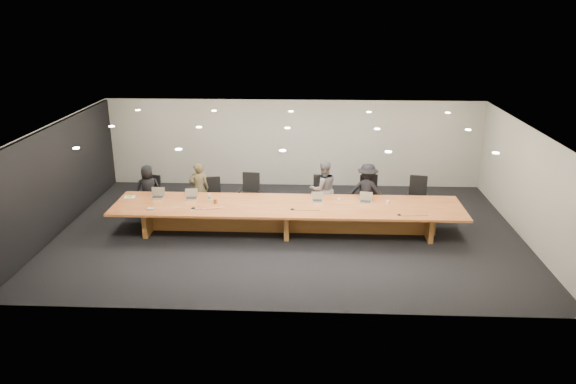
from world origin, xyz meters
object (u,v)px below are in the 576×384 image
Objects in this scene: chair_far_right at (417,197)px; laptop_e at (366,198)px; conference_table at (287,213)px; mic_center at (292,209)px; chair_mid_right at (322,196)px; chair_left at (213,196)px; person_d at (367,191)px; paper_cup_far at (388,202)px; chair_right at (370,196)px; person_a at (148,189)px; water_bottle at (209,198)px; mic_right at (399,214)px; mic_left at (193,208)px; paper_cup_near at (339,200)px; chair_mid_left at (250,193)px; person_c at (323,189)px; av_box at (151,209)px; laptop_b at (191,194)px; laptop_d at (318,197)px; chair_far_left at (151,194)px; laptop_a at (157,193)px; amber_mug at (215,201)px; person_b at (199,189)px.

laptop_e is at bearing -136.68° from chair_far_right.
mic_center is (0.14, -0.33, 0.24)m from conference_table.
conference_table is 7.71× the size of chair_mid_right.
person_d reaches higher than chair_left.
paper_cup_far reaches higher than conference_table.
chair_right is at bearing -166.90° from chair_far_right.
chair_mid_right is 0.84× the size of person_a.
water_bottle reaches higher than paper_cup_far.
mic_right is (0.53, -1.82, 0.17)m from chair_right.
mic_left is (-4.62, -1.59, 0.18)m from chair_right.
person_d is 20.24× the size of paper_cup_near.
chair_mid_left is 3.34m from laptop_e.
person_c reaches higher than paper_cup_near.
av_box is at bearing -139.20° from chair_left.
mic_left is at bearing 39.70° from person_d.
laptop_b is (-3.47, -0.82, 0.29)m from chair_mid_right.
laptop_d is (-0.17, -0.83, 0.06)m from person_c.
av_box is at bearing -61.08° from chair_far_left.
laptop_b is at bearing -127.56° from chair_left.
person_c is (-2.62, -0.14, 0.23)m from chair_far_right.
av_box is (-6.03, -0.68, -0.03)m from paper_cup_far.
person_a is 4.63× the size of laptop_d.
laptop_b is 2.96× the size of mic_right.
chair_left is at bearing 56.44° from laptop_b.
chair_far_left is 0.76× the size of person_a.
laptop_b is 3.80× the size of paper_cup_far.
laptop_a is (-7.06, -0.89, 0.31)m from chair_far_right.
person_d is (4.30, -0.12, 0.25)m from chair_left.
paper_cup_near reaches higher than mic_right.
laptop_d reaches higher than mic_center.
chair_far_right reaches higher than amber_mug.
laptop_d reaches higher than mic_right.
chair_mid_right is at bearing 172.34° from chair_right.
person_b is (-3.43, -0.02, 0.17)m from chair_mid_right.
chair_far_left is (-3.96, 1.33, 0.01)m from conference_table.
laptop_e reaches higher than conference_table.
person_b reaches higher than conference_table.
person_d reaches higher than chair_mid_right.
chair_left is 5.11× the size of water_bottle.
chair_mid_left reaches higher than laptop_e.
person_d reaches higher than mic_right.
laptop_a is at bearing 171.92° from water_bottle.
paper_cup_far is at bearing -79.96° from chair_right.
av_box is at bearing -155.59° from chair_far_right.
person_b is at bearing 161.59° from mic_right.
laptop_a reaches higher than laptop_e.
chair_right is 0.22m from person_d.
chair_mid_left is 2.94m from av_box.
chair_left is at bearing 102.44° from amber_mug.
water_bottle is at bearing -158.56° from chair_far_right.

